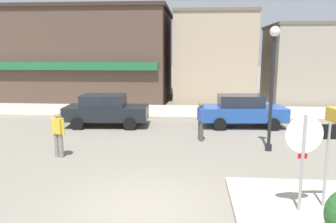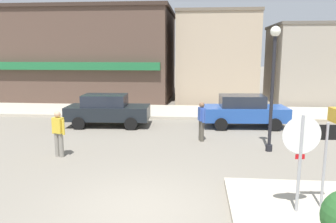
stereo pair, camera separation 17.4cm
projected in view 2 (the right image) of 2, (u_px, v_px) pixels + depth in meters
ground_plane at (141, 209)px, 7.61m from camera, size 160.00×160.00×0.00m
kerb_far at (176, 112)px, 19.68m from camera, size 80.00×4.00×0.15m
stop_sign at (301, 151)px, 6.97m from camera, size 0.82×0.09×2.30m
one_way_sign at (325, 157)px, 7.18m from camera, size 0.60×0.07×2.10m
lamp_post at (273, 70)px, 11.57m from camera, size 0.36×0.36×4.54m
parked_car_nearest at (108, 110)px, 16.10m from camera, size 4.08×2.03×1.56m
parked_car_second at (244, 110)px, 15.88m from camera, size 4.09×2.05×1.56m
pedestrian_crossing_near at (202, 120)px, 13.34m from camera, size 0.31×0.55×1.61m
pedestrian_crossing_far at (58, 132)px, 11.29m from camera, size 0.55×0.33×1.61m
building_corner_shop at (96, 55)px, 26.03m from camera, size 12.27×9.42×6.77m
building_storefront_left_near at (215, 57)px, 25.05m from camera, size 5.74×7.23×6.44m
building_storefront_left_mid at (332, 64)px, 23.21m from camera, size 8.48×5.48×5.52m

